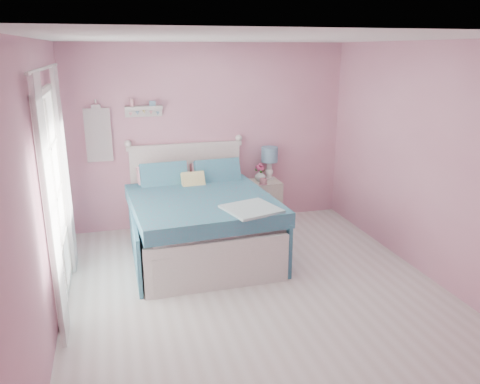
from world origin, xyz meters
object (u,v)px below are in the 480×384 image
bed (200,221)px  table_lamp (269,157)px  nightstand (264,201)px  teacup (263,181)px  vase (260,175)px

bed → table_lamp: (1.24, 0.92, 0.56)m
nightstand → teacup: bearing=-116.0°
bed → nightstand: size_ratio=3.41×
bed → teacup: bed is taller
bed → vase: 1.41m
vase → nightstand: bearing=-30.3°
nightstand → vase: bearing=149.7°
bed → nightstand: bearing=32.3°
nightstand → teacup: (-0.08, -0.16, 0.36)m
bed → nightstand: 1.41m
bed → teacup: bearing=28.5°
nightstand → table_lamp: bearing=43.1°
table_lamp → teacup: bearing=-125.2°
table_lamp → teacup: (-0.18, -0.25, -0.30)m
teacup → vase: bearing=86.0°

